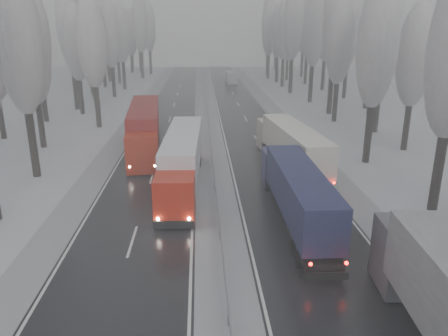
{
  "coord_description": "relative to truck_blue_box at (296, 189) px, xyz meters",
  "views": [
    {
      "loc": [
        -1.08,
        -11.65,
        12.21
      ],
      "look_at": [
        0.63,
        19.12,
        2.2
      ],
      "focal_mm": 35.0,
      "sensor_mm": 36.0,
      "label": 1
    }
  ],
  "objects": [
    {
      "name": "shoulder_right",
      "position": [
        5.16,
        15.54,
        -2.21
      ],
      "size": [
        2.4,
        200.0,
        0.04
      ],
      "primitive_type": "cube",
      "color": "#A4A6AC",
      "rests_on": "ground"
    },
    {
      "name": "tree_78",
      "position": [
        -22.6,
        100.85,
        10.36
      ],
      "size": [
        3.6,
        3.6,
        19.55
      ],
      "color": "black",
      "rests_on": "ground"
    },
    {
      "name": "tree_33",
      "position": [
        14.73,
        78.75,
        7.03
      ],
      "size": [
        3.6,
        3.6,
        14.33
      ],
      "color": "black",
      "rests_on": "ground"
    },
    {
      "name": "tree_70",
      "position": [
        -21.36,
        64.73,
        8.8
      ],
      "size": [
        3.6,
        3.6,
        17.09
      ],
      "color": "black",
      "rests_on": "ground"
    },
    {
      "name": "tree_29",
      "position": [
        18.67,
        61.49,
        9.45
      ],
      "size": [
        3.6,
        3.6,
        18.11
      ],
      "color": "black",
      "rests_on": "ground"
    },
    {
      "name": "carriageway_right",
      "position": [
        0.21,
        15.54,
        -2.21
      ],
      "size": [
        7.5,
        200.0,
        0.03
      ],
      "primitive_type": "cube",
      "color": "black",
      "rests_on": "ground"
    },
    {
      "name": "box_truck_distant",
      "position": [
        1.01,
        73.17,
        -0.84
      ],
      "size": [
        2.46,
        7.36,
        2.72
      ],
      "rotation": [
        0.0,
        0.0,
        0.03
      ],
      "color": "#AAADB1",
      "rests_on": "ground"
    },
    {
      "name": "tree_79",
      "position": [
        -25.37,
        104.85,
        8.78
      ],
      "size": [
        3.6,
        3.6,
        17.07
      ],
      "color": "black",
      "rests_on": "ground"
    },
    {
      "name": "truck_red_white",
      "position": [
        -7.56,
        6.8,
        0.2
      ],
      "size": [
        3.17,
        16.31,
        4.16
      ],
      "rotation": [
        0.0,
        0.0,
        -0.04
      ],
      "color": "red",
      "rests_on": "ground"
    },
    {
      "name": "median_guardrail",
      "position": [
        -5.04,
        15.53,
        -1.63
      ],
      "size": [
        0.12,
        200.0,
        0.76
      ],
      "color": "slate",
      "rests_on": "ground"
    },
    {
      "name": "tree_60",
      "position": [
        -22.78,
        19.74,
        7.36
      ],
      "size": [
        3.6,
        3.6,
        14.84
      ],
      "color": "black",
      "rests_on": "ground"
    },
    {
      "name": "carriageway_left",
      "position": [
        -10.29,
        15.54,
        -2.21
      ],
      "size": [
        7.5,
        200.0,
        0.03
      ],
      "primitive_type": "cube",
      "color": "black",
      "rests_on": "ground"
    },
    {
      "name": "tree_37",
      "position": [
        18.98,
        95.7,
        8.34
      ],
      "size": [
        3.6,
        3.6,
        16.37
      ],
      "color": "black",
      "rests_on": "ground"
    },
    {
      "name": "tree_77",
      "position": [
        -24.7,
        98.26,
        7.03
      ],
      "size": [
        3.6,
        3.6,
        14.32
      ],
      "color": "black",
      "rests_on": "ground"
    },
    {
      "name": "tree_67",
      "position": [
        -24.58,
        51.89,
        8.8
      ],
      "size": [
        3.6,
        3.6,
        17.09
      ],
      "color": "black",
      "rests_on": "ground"
    },
    {
      "name": "tree_18",
      "position": [
        9.47,
        12.57,
        8.47
      ],
      "size": [
        3.6,
        3.6,
        16.58
      ],
      "color": "black",
      "rests_on": "ground"
    },
    {
      "name": "tree_71",
      "position": [
        -26.12,
        68.73,
        10.4
      ],
      "size": [
        3.6,
        3.6,
        19.61
      ],
      "color": "black",
      "rests_on": "ground"
    },
    {
      "name": "tree_25",
      "position": [
        19.78,
        40.56,
        10.29
      ],
      "size": [
        3.6,
        3.6,
        19.44
      ],
      "color": "black",
      "rests_on": "ground"
    },
    {
      "name": "truck_cream_box",
      "position": [
        1.87,
        10.98,
        0.1
      ],
      "size": [
        4.05,
        15.7,
        3.99
      ],
      "rotation": [
        0.0,
        0.0,
        0.1
      ],
      "color": "#B4AE9F",
      "rests_on": "ground"
    },
    {
      "name": "tree_66",
      "position": [
        -23.19,
        47.89,
        7.61
      ],
      "size": [
        3.6,
        3.6,
        15.23
      ],
      "color": "black",
      "rests_on": "ground"
    },
    {
      "name": "tree_20",
      "position": [
        12.86,
        20.71,
        7.92
      ],
      "size": [
        3.6,
        3.6,
        15.71
      ],
      "color": "black",
      "rests_on": "ground"
    },
    {
      "name": "tree_62",
      "position": [
        -18.98,
        29.27,
        8.13
      ],
      "size": [
        3.6,
        3.6,
        16.04
      ],
      "color": "black",
      "rests_on": "ground"
    },
    {
      "name": "tree_34",
      "position": [
        10.7,
        81.86,
        9.14
      ],
      "size": [
        3.6,
        3.6,
        17.63
      ],
      "color": "black",
      "rests_on": "ground"
    },
    {
      "name": "tree_74",
      "position": [
        -20.11,
        84.87,
        10.45
      ],
      "size": [
        3.6,
        3.6,
        19.68
      ],
      "color": "black",
      "rests_on": "ground"
    },
    {
      "name": "tree_26",
      "position": [
        12.53,
        46.81,
        9.88
      ],
      "size": [
        3.6,
        3.6,
        18.78
      ],
      "color": "black",
      "rests_on": "ground"
    },
    {
      "name": "tree_38",
      "position": [
        13.69,
        102.27,
        9.36
      ],
      "size": [
        3.6,
        3.6,
        17.97
      ],
      "color": "black",
      "rests_on": "ground"
    },
    {
      "name": "tree_35",
      "position": [
        19.91,
        85.86,
        9.54
      ],
      "size": [
        3.6,
        3.6,
        18.25
      ],
      "color": "black",
      "rests_on": "ground"
    },
    {
      "name": "tree_58",
      "position": [
        -20.16,
        10.11,
        8.88
      ],
      "size": [
        3.6,
        3.6,
        17.21
      ],
      "color": "black",
      "rests_on": "ground"
    },
    {
      "name": "tree_30",
      "position": [
        11.53,
        67.24,
        9.29
      ],
      "size": [
        3.6,
        3.6,
        17.86
      ],
      "color": "black",
      "rests_on": "ground"
    },
    {
      "name": "tree_39",
      "position": [
        16.51,
        106.27,
        8.22
      ],
      "size": [
        3.6,
        3.6,
        16.19
      ],
      "color": "black",
      "rests_on": "ground"
    },
    {
      "name": "tree_76",
      "position": [
        -19.09,
        94.26,
        9.73
      ],
      "size": [
        3.6,
        3.6,
        18.55
      ],
      "color": "black",
      "rests_on": "ground"
    },
    {
      "name": "tree_36",
      "position": [
        12.0,
        91.7,
        10.79
      ],
      "size": [
        3.6,
        3.6,
        20.23
      ],
      "color": "black",
      "rests_on": "ground"
    },
    {
      "name": "tree_19",
      "position": [
        14.98,
        16.57,
        7.19
      ],
      "size": [
        3.6,
        3.6,
        14.57
      ],
      "color": "black",
      "rests_on": "ground"
    },
    {
      "name": "tree_22",
      "position": [
        11.98,
        31.14,
        8.01
      ],
      "size": [
        3.6,
        3.6,
        15.86
      ],
      "color": "black",
      "rests_on": "ground"
    },
    {
      "name": "truck_red_red",
      "position": [
        -11.76,
        17.48,
        0.42
      ],
      "size": [
        4.23,
        17.81,
        4.53
      ],
      "rotation": [
        0.0,
        0.0,
        0.08
      ],
      "color": "#A91D09",
      "rests_on": "ground"
    },
    {
      "name": "tree_68",
      "position": [
        -21.62,
        54.65,
        8.52
      ],
      "size": [
        3.6,
        3.6,
        16.65
      ],
      "color": "black",
      "rests_on": "ground"
    },
    {
      "name": "tree_31",
      "position": [
        17.44,
        71.24,
        9.75
      ],
      "size": [
        3.6,
        3.6,
        18.58
      ],
      "color": "black",
      "rests_on": "ground"
    },
    {
      "name": "shoulder_left",
      "position": [
        -15.24,
        15.54,
        -2.21
      ],
      "size": [
        2.4,
        200.0,
        0.04
      ],
      "primitive_type": "cube",
      "color": "#A4A6AC",
      "rests_on": "ground"
    },
    {
      "name": "tree_27",
      "position": [
        19.68,
        50.81,
        9.13
      ],
      "size": [
        3.6,
        3.6,
        17.62
      ],
      "color": "black",
      "rests_on": "ground"
    },
    {
      "name": "tree_63",
      "position": [
        -26.89,
        33.27,
        8.67
      ],
      "size": [
        3.6,
        3.6,
        16.88
      ],
      "color": "black",
      "rests_on": "ground"
    },
    {
      "name": "tree_32",
      "position": [
        11.59,
        74.75,
        8.95
      ],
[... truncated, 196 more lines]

